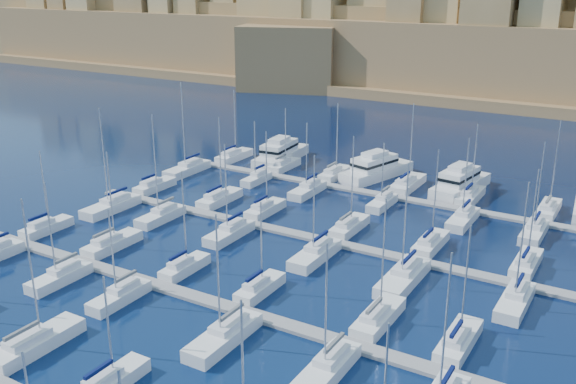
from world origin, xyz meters
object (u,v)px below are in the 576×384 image
Objects in this scene: motor_yacht_a at (280,153)px; motor_yacht_c at (460,182)px; motor_yacht_b at (376,168)px; sailboat_2 at (36,343)px.

motor_yacht_a is 35.79m from motor_yacht_c.
motor_yacht_a and motor_yacht_b have the same top height.
motor_yacht_c is (15.50, -0.35, -0.00)m from motor_yacht_b.
sailboat_2 reaches higher than motor_yacht_c.
sailboat_2 reaches higher than motor_yacht_a.
sailboat_2 is at bearing -95.04° from motor_yacht_b.
motor_yacht_c is (35.79, -0.45, -0.00)m from motor_yacht_a.
motor_yacht_b is 15.50m from motor_yacht_c.
motor_yacht_b is at bearing -0.28° from motor_yacht_a.
motor_yacht_b is at bearing 84.96° from sailboat_2.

